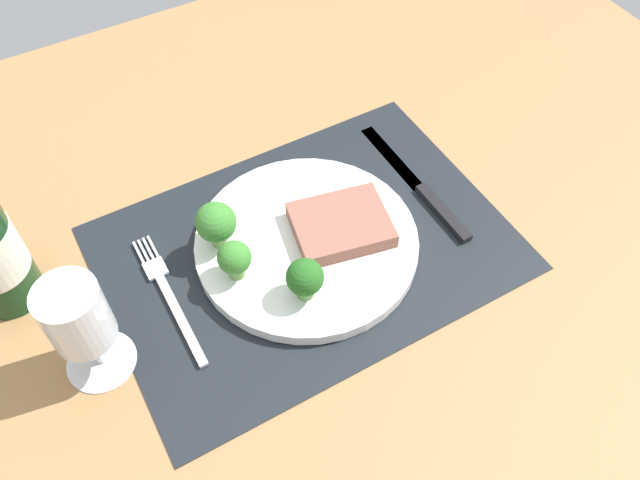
# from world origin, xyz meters

# --- Properties ---
(ground_plane) EXTENTS (1.40, 1.10, 0.03)m
(ground_plane) POSITION_xyz_m (0.00, 0.00, -0.01)
(ground_plane) COLOR #996D42
(placemat) EXTENTS (0.47, 0.34, 0.00)m
(placemat) POSITION_xyz_m (0.00, 0.00, 0.00)
(placemat) COLOR black
(placemat) RESTS_ON ground_plane
(plate) EXTENTS (0.27, 0.27, 0.02)m
(plate) POSITION_xyz_m (0.00, 0.00, 0.01)
(plate) COLOR white
(plate) RESTS_ON placemat
(steak) EXTENTS (0.13, 0.11, 0.02)m
(steak) POSITION_xyz_m (0.04, -0.01, 0.03)
(steak) COLOR #8C5647
(steak) RESTS_ON plate
(broccoli_near_fork) EXTENTS (0.04, 0.04, 0.05)m
(broccoli_near_fork) POSITION_xyz_m (-0.04, -0.07, 0.05)
(broccoli_near_fork) COLOR #5B8942
(broccoli_near_fork) RESTS_ON plate
(broccoli_front_edge) EXTENTS (0.05, 0.05, 0.06)m
(broccoli_front_edge) POSITION_xyz_m (-0.09, 0.05, 0.06)
(broccoli_front_edge) COLOR #6B994C
(broccoli_front_edge) RESTS_ON plate
(broccoli_center) EXTENTS (0.04, 0.04, 0.05)m
(broccoli_center) POSITION_xyz_m (-0.09, -0.01, 0.05)
(broccoli_center) COLOR #5B8942
(broccoli_center) RESTS_ON plate
(fork) EXTENTS (0.02, 0.19, 0.01)m
(fork) POSITION_xyz_m (-0.17, 0.01, 0.01)
(fork) COLOR silver
(fork) RESTS_ON placemat
(knife) EXTENTS (0.02, 0.23, 0.01)m
(knife) POSITION_xyz_m (0.17, 0.01, 0.01)
(knife) COLOR black
(knife) RESTS_ON placemat
(wine_glass) EXTENTS (0.07, 0.07, 0.13)m
(wine_glass) POSITION_xyz_m (-0.26, -0.02, 0.09)
(wine_glass) COLOR silver
(wine_glass) RESTS_ON ground_plane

